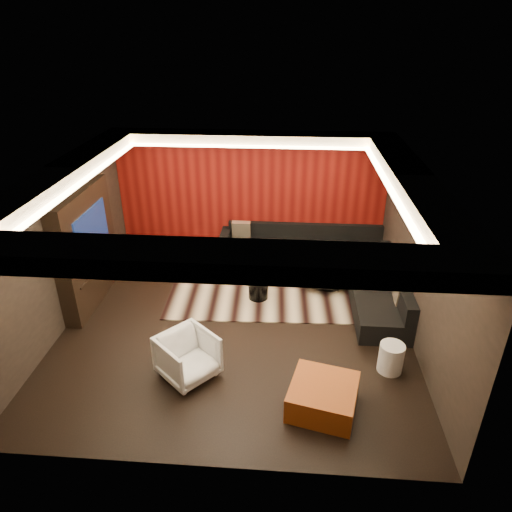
# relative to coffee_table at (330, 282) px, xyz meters

# --- Properties ---
(floor) EXTENTS (6.00, 6.00, 0.02)m
(floor) POSITION_rel_coffee_table_xyz_m (-1.74, -1.38, -0.14)
(floor) COLOR black
(floor) RESTS_ON ground
(ceiling) EXTENTS (6.00, 6.00, 0.02)m
(ceiling) POSITION_rel_coffee_table_xyz_m (-1.74, -1.38, 2.68)
(ceiling) COLOR silver
(ceiling) RESTS_ON ground
(wall_back) EXTENTS (6.00, 0.02, 2.80)m
(wall_back) POSITION_rel_coffee_table_xyz_m (-1.74, 1.63, 1.27)
(wall_back) COLOR black
(wall_back) RESTS_ON ground
(wall_left) EXTENTS (0.02, 6.00, 2.80)m
(wall_left) POSITION_rel_coffee_table_xyz_m (-4.75, -1.38, 1.27)
(wall_left) COLOR black
(wall_left) RESTS_ON ground
(wall_right) EXTENTS (0.02, 6.00, 2.80)m
(wall_right) POSITION_rel_coffee_table_xyz_m (1.27, -1.38, 1.27)
(wall_right) COLOR black
(wall_right) RESTS_ON ground
(red_feature_wall) EXTENTS (5.98, 0.05, 2.78)m
(red_feature_wall) POSITION_rel_coffee_table_xyz_m (-1.74, 1.59, 1.27)
(red_feature_wall) COLOR #6B0C0A
(red_feature_wall) RESTS_ON ground
(soffit_back) EXTENTS (6.00, 0.60, 0.22)m
(soffit_back) POSITION_rel_coffee_table_xyz_m (-1.74, 1.32, 2.56)
(soffit_back) COLOR silver
(soffit_back) RESTS_ON ground
(soffit_front) EXTENTS (6.00, 0.60, 0.22)m
(soffit_front) POSITION_rel_coffee_table_xyz_m (-1.74, -4.08, 2.56)
(soffit_front) COLOR silver
(soffit_front) RESTS_ON ground
(soffit_left) EXTENTS (0.60, 4.80, 0.22)m
(soffit_left) POSITION_rel_coffee_table_xyz_m (-4.44, -1.38, 2.56)
(soffit_left) COLOR silver
(soffit_left) RESTS_ON ground
(soffit_right) EXTENTS (0.60, 4.80, 0.22)m
(soffit_right) POSITION_rel_coffee_table_xyz_m (0.96, -1.38, 2.56)
(soffit_right) COLOR silver
(soffit_right) RESTS_ON ground
(cove_back) EXTENTS (4.80, 0.08, 0.04)m
(cove_back) POSITION_rel_coffee_table_xyz_m (-1.74, 0.98, 2.47)
(cove_back) COLOR #FFD899
(cove_back) RESTS_ON ground
(cove_front) EXTENTS (4.80, 0.08, 0.04)m
(cove_front) POSITION_rel_coffee_table_xyz_m (-1.74, -3.74, 2.47)
(cove_front) COLOR #FFD899
(cove_front) RESTS_ON ground
(cove_left) EXTENTS (0.08, 4.80, 0.04)m
(cove_left) POSITION_rel_coffee_table_xyz_m (-4.10, -1.38, 2.47)
(cove_left) COLOR #FFD899
(cove_left) RESTS_ON ground
(cove_right) EXTENTS (0.08, 4.80, 0.04)m
(cove_right) POSITION_rel_coffee_table_xyz_m (0.62, -1.38, 2.47)
(cove_right) COLOR #FFD899
(cove_right) RESTS_ON ground
(tv_surround) EXTENTS (0.30, 2.00, 2.20)m
(tv_surround) POSITION_rel_coffee_table_xyz_m (-4.59, -0.78, 0.97)
(tv_surround) COLOR black
(tv_surround) RESTS_ON ground
(tv_screen) EXTENTS (0.04, 1.30, 0.80)m
(tv_screen) POSITION_rel_coffee_table_xyz_m (-4.43, -0.78, 1.32)
(tv_screen) COLOR black
(tv_screen) RESTS_ON ground
(tv_shelf) EXTENTS (0.04, 1.60, 0.04)m
(tv_shelf) POSITION_rel_coffee_table_xyz_m (-4.43, -0.78, 0.57)
(tv_shelf) COLOR black
(tv_shelf) RESTS_ON ground
(rug) EXTENTS (4.10, 3.14, 0.02)m
(rug) POSITION_rel_coffee_table_xyz_m (-1.20, 0.15, -0.12)
(rug) COLOR beige
(rug) RESTS_ON floor
(coffee_table) EXTENTS (1.55, 1.55, 0.21)m
(coffee_table) POSITION_rel_coffee_table_xyz_m (0.00, 0.00, 0.00)
(coffee_table) COLOR black
(coffee_table) RESTS_ON rug
(drum_stool) EXTENTS (0.45, 0.45, 0.44)m
(drum_stool) POSITION_rel_coffee_table_xyz_m (-1.41, -0.54, 0.12)
(drum_stool) COLOR black
(drum_stool) RESTS_ON rug
(striped_pouf) EXTENTS (0.74, 0.74, 0.31)m
(striped_pouf) POSITION_rel_coffee_table_xyz_m (-2.46, 0.20, 0.05)
(striped_pouf) COLOR #B6AD8D
(striped_pouf) RESTS_ON rug
(white_side_table) EXTENTS (0.44, 0.44, 0.48)m
(white_side_table) POSITION_rel_coffee_table_xyz_m (0.76, -2.45, 0.11)
(white_side_table) COLOR white
(white_side_table) RESTS_ON floor
(orange_ottoman) EXTENTS (1.08, 1.08, 0.40)m
(orange_ottoman) POSITION_rel_coffee_table_xyz_m (-0.32, -3.31, 0.07)
(orange_ottoman) COLOR #963613
(orange_ottoman) RESTS_ON floor
(armchair) EXTENTS (1.09, 1.09, 0.71)m
(armchair) POSITION_rel_coffee_table_xyz_m (-2.31, -2.80, 0.23)
(armchair) COLOR white
(armchair) RESTS_ON floor
(sectional_sofa) EXTENTS (3.65, 3.50, 0.75)m
(sectional_sofa) POSITION_rel_coffee_table_xyz_m (-0.01, 0.49, 0.14)
(sectional_sofa) COLOR black
(sectional_sofa) RESTS_ON floor
(throw_pillows) EXTENTS (3.30, 2.77, 0.50)m
(throw_pillows) POSITION_rel_coffee_table_xyz_m (0.08, 0.08, 0.49)
(throw_pillows) COLOR #C0AC8D
(throw_pillows) RESTS_ON sectional_sofa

